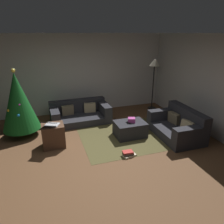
# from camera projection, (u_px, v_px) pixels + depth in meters

# --- Properties ---
(ground_plane) EXTENTS (6.40, 6.40, 0.00)m
(ground_plane) POSITION_uv_depth(u_px,v_px,m) (101.00, 157.00, 4.66)
(ground_plane) COLOR brown
(rear_partition) EXTENTS (6.40, 0.12, 2.60)m
(rear_partition) POSITION_uv_depth(u_px,v_px,m) (75.00, 75.00, 6.98)
(rear_partition) COLOR #BCB7B2
(rear_partition) RESTS_ON ground_plane
(corner_partition) EXTENTS (0.12, 6.40, 2.60)m
(corner_partition) POSITION_uv_depth(u_px,v_px,m) (223.00, 89.00, 5.13)
(corner_partition) COLOR #B5B0AB
(corner_partition) RESTS_ON ground_plane
(couch_left) EXTENTS (1.79, 1.04, 0.61)m
(couch_left) POSITION_uv_depth(u_px,v_px,m) (80.00, 113.00, 6.55)
(couch_left) COLOR #26262B
(couch_left) RESTS_ON ground_plane
(couch_right) EXTENTS (0.95, 1.54, 0.75)m
(couch_right) POSITION_uv_depth(u_px,v_px,m) (178.00, 126.00, 5.56)
(couch_right) COLOR #26262B
(couch_right) RESTS_ON ground_plane
(ottoman) EXTENTS (0.80, 0.59, 0.40)m
(ottoman) POSITION_uv_depth(u_px,v_px,m) (130.00, 129.00, 5.58)
(ottoman) COLOR #26262B
(ottoman) RESTS_ON ground_plane
(gift_box) EXTENTS (0.23, 0.22, 0.12)m
(gift_box) POSITION_uv_depth(u_px,v_px,m) (132.00, 120.00, 5.49)
(gift_box) COLOR #B23F8C
(gift_box) RESTS_ON ottoman
(tv_remote) EXTENTS (0.11, 0.17, 0.02)m
(tv_remote) POSITION_uv_depth(u_px,v_px,m) (129.00, 123.00, 5.44)
(tv_remote) COLOR black
(tv_remote) RESTS_ON ottoman
(christmas_tree) EXTENTS (0.96, 0.96, 1.79)m
(christmas_tree) POSITION_uv_depth(u_px,v_px,m) (18.00, 102.00, 5.36)
(christmas_tree) COLOR brown
(christmas_tree) RESTS_ON ground_plane
(side_table) EXTENTS (0.52, 0.44, 0.56)m
(side_table) POSITION_uv_depth(u_px,v_px,m) (53.00, 136.00, 5.04)
(side_table) COLOR #4C3323
(side_table) RESTS_ON ground_plane
(laptop) EXTENTS (0.45, 0.48, 0.18)m
(laptop) POSITION_uv_depth(u_px,v_px,m) (51.00, 124.00, 4.86)
(laptop) COLOR silver
(laptop) RESTS_ON side_table
(book_stack) EXTENTS (0.33, 0.22, 0.12)m
(book_stack) POSITION_uv_depth(u_px,v_px,m) (129.00, 154.00, 4.69)
(book_stack) COLOR beige
(book_stack) RESTS_ON ground_plane
(corner_lamp) EXTENTS (0.36, 0.36, 1.79)m
(corner_lamp) POSITION_uv_depth(u_px,v_px,m) (154.00, 66.00, 7.17)
(corner_lamp) COLOR black
(corner_lamp) RESTS_ON ground_plane
(area_rug) EXTENTS (2.60, 2.00, 0.01)m
(area_rug) POSITION_uv_depth(u_px,v_px,m) (130.00, 136.00, 5.65)
(area_rug) COLOR #4A4425
(area_rug) RESTS_ON ground_plane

